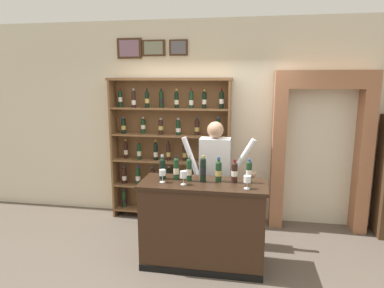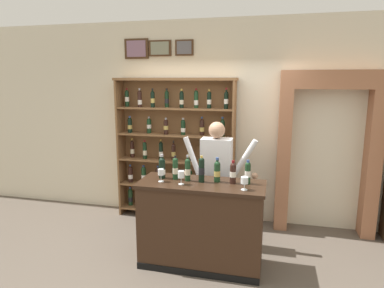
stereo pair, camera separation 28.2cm
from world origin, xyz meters
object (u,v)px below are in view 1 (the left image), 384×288
Objects in this scene: tasting_bottle_bianco at (219,170)px; wine_glass_left at (247,180)px; shopkeeper at (215,170)px; tasting_bottle_brunello at (189,169)px; tasting_counter at (203,224)px; tasting_bottle_vin_santo at (176,168)px; wine_glass_right at (162,173)px; tasting_bottle_prosecco at (249,171)px; tasting_bottle_super_tuscan at (234,172)px; tasting_bottle_rosso at (203,169)px; wine_glass_center at (183,175)px; tasting_bottle_chianti at (163,168)px; wine_shelf at (170,148)px.

tasting_bottle_bianco is 1.99× the size of wine_glass_left.
shopkeeper reaches higher than tasting_bottle_brunello.
tasting_bottle_vin_santo is at bearing 169.23° from tasting_counter.
wine_glass_right is (-0.13, -0.14, -0.03)m from tasting_bottle_vin_santo.
tasting_bottle_prosecco is 0.23m from wine_glass_left.
tasting_bottle_prosecco reaches higher than tasting_bottle_super_tuscan.
tasting_bottle_rosso is at bearing -2.68° from tasting_bottle_brunello.
tasting_counter is 4.70× the size of tasting_bottle_brunello.
tasting_counter is 0.88× the size of shopkeeper.
tasting_bottle_brunello is 0.16m from wine_glass_center.
tasting_bottle_chianti reaches higher than tasting_counter.
wine_shelf is at bearing 99.58° from wine_glass_right.
tasting_bottle_chianti is 1.03m from wine_glass_left.
wine_glass_left is (-0.02, -0.23, -0.04)m from tasting_bottle_prosecco.
tasting_bottle_brunello reaches higher than wine_glass_center.
tasting_bottle_bianco reaches higher than tasting_bottle_super_tuscan.
tasting_bottle_vin_santo is at bearing 45.19° from wine_glass_right.
tasting_counter is 0.73m from tasting_bottle_vin_santo.
tasting_bottle_vin_santo is at bearing 169.99° from tasting_bottle_brunello.
wine_glass_left is 0.72m from wine_glass_center.
tasting_bottle_rosso reaches higher than tasting_counter.
tasting_bottle_rosso is 0.36m from tasting_bottle_super_tuscan.
wine_shelf is at bearing 99.12° from tasting_bottle_chianti.
tasting_counter is 4.70× the size of tasting_bottle_rosso.
tasting_bottle_rosso is 1.08× the size of tasting_bottle_bianco.
tasting_bottle_vin_santo is 1.89× the size of wine_glass_right.
wine_glass_right is (-0.47, -0.07, 0.62)m from tasting_counter.
shopkeeper is 11.44× the size of wine_glass_left.
tasting_bottle_super_tuscan is at bearing 9.96° from tasting_counter.
wine_glass_right is at bearing -171.22° from tasting_counter.
tasting_counter is 0.82m from tasting_bottle_chianti.
wine_glass_right is (-0.46, -0.10, -0.05)m from tasting_bottle_rosso.
tasting_bottle_brunello is at bearing 168.53° from tasting_counter.
tasting_bottle_vin_santo is at bearing 173.72° from tasting_bottle_rosso.
wine_shelf is at bearing 108.89° from wine_glass_center.
tasting_bottle_prosecco is at bearing 9.20° from tasting_counter.
tasting_bottle_vin_santo is 1.06× the size of tasting_bottle_super_tuscan.
tasting_bottle_brunello reaches higher than tasting_bottle_super_tuscan.
wine_shelf is at bearing 106.41° from tasting_bottle_vin_santo.
tasting_bottle_rosso is at bearing 12.17° from wine_glass_right.
tasting_bottle_super_tuscan is (0.36, 0.03, -0.02)m from tasting_bottle_rosso.
shopkeeper is at bearing 50.98° from tasting_bottle_vin_santo.
wine_shelf is 1.41m from wine_glass_right.
tasting_counter is at bearing -7.81° from tasting_bottle_chianti.
wine_glass_left is at bearing -59.17° from shopkeeper.
tasting_bottle_chianti is at bearing 103.62° from wine_glass_right.
tasting_bottle_bianco is 0.35m from tasting_bottle_prosecco.
tasting_bottle_chianti is at bearing -179.35° from tasting_bottle_bianco.
tasting_bottle_prosecco is 1.76× the size of wine_glass_center.
tasting_bottle_prosecco is at bearing 6.17° from tasting_bottle_rosso.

